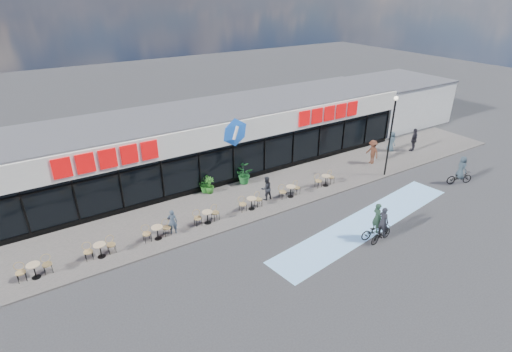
# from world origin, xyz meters

# --- Properties ---
(ground) EXTENTS (120.00, 120.00, 0.00)m
(ground) POSITION_xyz_m (0.00, 0.00, 0.00)
(ground) COLOR #28282B
(ground) RESTS_ON ground
(sidewalk) EXTENTS (44.00, 5.00, 0.10)m
(sidewalk) POSITION_xyz_m (0.00, 4.50, 0.05)
(sidewalk) COLOR #59524F
(sidewalk) RESTS_ON ground
(bike_lane) EXTENTS (14.17, 4.13, 0.01)m
(bike_lane) POSITION_xyz_m (4.00, -1.50, 0.01)
(bike_lane) COLOR #7BB3E9
(bike_lane) RESTS_ON ground
(building) EXTENTS (30.60, 6.57, 4.75)m
(building) POSITION_xyz_m (-0.00, 9.93, 2.34)
(building) COLOR black
(building) RESTS_ON ground
(neighbour_building) EXTENTS (9.20, 7.20, 4.11)m
(neighbour_building) POSITION_xyz_m (20.50, 11.00, 2.06)
(neighbour_building) COLOR silver
(neighbour_building) RESTS_ON ground
(lamp_post) EXTENTS (0.28, 0.28, 5.69)m
(lamp_post) POSITION_xyz_m (9.72, 2.30, 3.44)
(lamp_post) COLOR black
(lamp_post) RESTS_ON sidewalk
(bistro_set_0) EXTENTS (1.54, 0.62, 0.90)m
(bistro_set_0) POSITION_xyz_m (-12.66, 3.33, 0.56)
(bistro_set_0) COLOR tan
(bistro_set_0) RESTS_ON sidewalk
(bistro_set_1) EXTENTS (1.54, 0.62, 0.90)m
(bistro_set_1) POSITION_xyz_m (-9.72, 3.33, 0.56)
(bistro_set_1) COLOR tan
(bistro_set_1) RESTS_ON sidewalk
(bistro_set_2) EXTENTS (1.54, 0.62, 0.90)m
(bistro_set_2) POSITION_xyz_m (-6.78, 3.33, 0.56)
(bistro_set_2) COLOR tan
(bistro_set_2) RESTS_ON sidewalk
(bistro_set_3) EXTENTS (1.54, 0.62, 0.90)m
(bistro_set_3) POSITION_xyz_m (-3.84, 3.33, 0.56)
(bistro_set_3) COLOR tan
(bistro_set_3) RESTS_ON sidewalk
(bistro_set_4) EXTENTS (1.54, 0.62, 0.90)m
(bistro_set_4) POSITION_xyz_m (-0.91, 3.33, 0.56)
(bistro_set_4) COLOR tan
(bistro_set_4) RESTS_ON sidewalk
(bistro_set_5) EXTENTS (1.54, 0.62, 0.90)m
(bistro_set_5) POSITION_xyz_m (2.03, 3.33, 0.56)
(bistro_set_5) COLOR tan
(bistro_set_5) RESTS_ON sidewalk
(bistro_set_6) EXTENTS (1.54, 0.62, 0.90)m
(bistro_set_6) POSITION_xyz_m (4.97, 3.33, 0.56)
(bistro_set_6) COLOR tan
(bistro_set_6) RESTS_ON sidewalk
(potted_plant_left) EXTENTS (1.23, 1.28, 1.09)m
(potted_plant_left) POSITION_xyz_m (-2.35, 6.74, 0.65)
(potted_plant_left) COLOR #1B5718
(potted_plant_left) RESTS_ON sidewalk
(potted_plant_mid) EXTENTS (0.75, 0.75, 1.09)m
(potted_plant_mid) POSITION_xyz_m (-2.11, 6.49, 0.65)
(potted_plant_mid) COLOR #1F5317
(potted_plant_mid) RESTS_ON sidewalk
(potted_plant_right) EXTENTS (1.42, 1.50, 1.32)m
(potted_plant_right) POSITION_xyz_m (0.46, 6.53, 0.76)
(potted_plant_right) COLOR #164E1F
(potted_plant_right) RESTS_ON sidewalk
(patron_left) EXTENTS (0.61, 0.52, 1.43)m
(patron_left) POSITION_xyz_m (-5.88, 3.33, 0.81)
(patron_left) COLOR #2F3B49
(patron_left) RESTS_ON sidewalk
(patron_right) EXTENTS (0.79, 0.63, 1.56)m
(patron_right) POSITION_xyz_m (0.52, 3.79, 0.88)
(patron_right) COLOR black
(patron_right) RESTS_ON sidewalk
(pedestrian_a) EXTENTS (0.81, 1.26, 1.85)m
(pedestrian_a) POSITION_xyz_m (10.44, 4.25, 1.02)
(pedestrian_a) COLOR #422317
(pedestrian_a) RESTS_ON sidewalk
(pedestrian_b) EXTENTS (0.68, 0.90, 1.64)m
(pedestrian_b) POSITION_xyz_m (13.67, 5.21, 0.92)
(pedestrian_b) COLOR #30404B
(pedestrian_b) RESTS_ON sidewalk
(pedestrian_c) EXTENTS (1.20, 0.79, 1.90)m
(pedestrian_c) POSITION_xyz_m (15.21, 4.25, 1.05)
(pedestrian_c) COLOR black
(pedestrian_c) RESTS_ON sidewalk
(cyclist_a) EXTENTS (1.83, 0.91, 2.11)m
(cyclist_a) POSITION_xyz_m (3.19, -2.79, 0.70)
(cyclist_a) COLOR black
(cyclist_a) RESTS_ON ground
(cyclist_b) EXTENTS (1.95, 1.29, 2.01)m
(cyclist_b) POSITION_xyz_m (13.06, -1.27, 0.74)
(cyclist_b) COLOR black
(cyclist_b) RESTS_ON ground
(cyclist_c) EXTENTS (1.71, 0.66, 2.07)m
(cyclist_c) POSITION_xyz_m (3.20, -3.20, 0.74)
(cyclist_c) COLOR black
(cyclist_c) RESTS_ON ground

